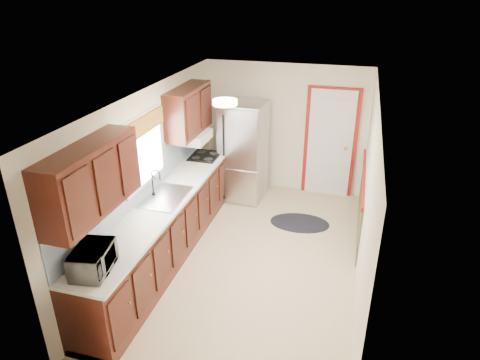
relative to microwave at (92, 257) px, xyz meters
The scene contains 8 objects.
room_shell 2.29m from the microwave, 58.39° to the left, with size 3.20×5.20×2.52m.
kitchen_run 1.69m from the microwave, 91.22° to the left, with size 0.63×4.00×2.20m.
back_wall_trim 4.71m from the microwave, 62.21° to the left, with size 1.12×2.30×2.08m.
ceiling_fixture 2.33m from the microwave, 62.78° to the left, with size 0.30×0.30×0.06m, color #FFD88C.
microwave is the anchor object (origin of this frame).
refrigerator 3.89m from the microwave, 81.63° to the left, with size 0.79×0.77×1.81m.
rug 3.76m from the microwave, 61.00° to the left, with size 0.99×0.64×0.01m, color black.
cooktop 3.35m from the microwave, 89.83° to the left, with size 0.47×0.57×0.02m, color black.
Camera 1 is at (1.25, -5.05, 3.69)m, focal length 32.00 mm.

